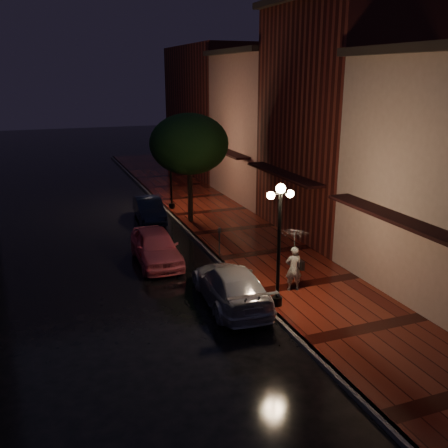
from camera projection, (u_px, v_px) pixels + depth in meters
name	position (u px, v px, depth m)	size (l,w,h in m)	color
ground	(218.00, 262.00, 21.77)	(120.00, 120.00, 0.00)	black
sidewalk	(265.00, 254.00, 22.51)	(4.50, 60.00, 0.15)	#40100B
curb	(218.00, 260.00, 21.75)	(0.25, 60.00, 0.15)	#595451
storefront_mid	(338.00, 124.00, 24.35)	(5.00, 8.00, 11.00)	#511914
storefront_far	(267.00, 129.00, 31.79)	(5.00, 8.00, 9.00)	#8C5951
storefront_extra	(214.00, 110.00, 40.60)	(5.00, 12.00, 10.00)	#511914
streetlamp_near	(279.00, 238.00, 16.66)	(0.96, 0.36, 4.31)	black
streetlamp_far	(171.00, 168.00, 29.19)	(0.96, 0.36, 4.31)	black
street_tree	(189.00, 146.00, 26.11)	(4.16, 4.16, 5.80)	black
pink_car	(156.00, 247.00, 21.45)	(1.75, 4.35, 1.48)	#E35D6D
navy_car	(149.00, 209.00, 27.71)	(1.37, 3.94, 1.30)	black
silver_car	(231.00, 285.00, 17.62)	(1.96, 4.82, 1.40)	#A1A1A8
woman_with_umbrella	(294.00, 250.00, 18.15)	(0.98, 1.00, 2.37)	white
parking_meter	(219.00, 239.00, 21.76)	(0.14, 0.12, 1.31)	black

